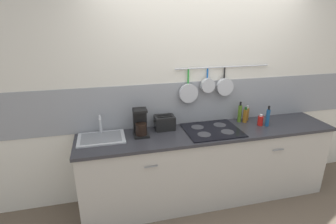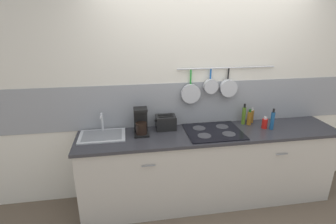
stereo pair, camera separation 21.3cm
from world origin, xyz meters
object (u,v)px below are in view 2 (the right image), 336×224
(bottle_hot_sauce, at_px, (244,115))
(coffee_maker, at_px, (141,123))
(bottle_olive_oil, at_px, (252,116))
(toaster, at_px, (166,123))
(bottle_vinegar, at_px, (249,118))
(bottle_dish_soap, at_px, (272,120))
(bottle_sesame_oil, at_px, (265,123))

(bottle_hot_sauce, bearing_deg, coffee_maker, -176.12)
(bottle_hot_sauce, relative_size, bottle_olive_oil, 1.37)
(toaster, relative_size, bottle_olive_oil, 1.29)
(bottle_olive_oil, bearing_deg, coffee_maker, -174.96)
(bottle_vinegar, bearing_deg, toaster, 178.31)
(coffee_maker, relative_size, bottle_olive_oil, 1.59)
(bottle_hot_sauce, xyz_separation_m, bottle_dish_soap, (0.26, -0.20, -0.00))
(bottle_hot_sauce, bearing_deg, bottle_dish_soap, -37.88)
(bottle_dish_soap, bearing_deg, coffee_maker, 175.57)
(toaster, distance_m, bottle_olive_oil, 1.08)
(bottle_dish_soap, bearing_deg, bottle_olive_oil, 119.70)
(bottle_vinegar, height_order, bottle_olive_oil, bottle_vinegar)
(toaster, xyz_separation_m, bottle_olive_oil, (1.08, 0.04, 0.00))
(bottle_dish_soap, bearing_deg, bottle_sesame_oil, 149.88)
(coffee_maker, relative_size, bottle_sesame_oil, 2.14)
(bottle_olive_oil, height_order, bottle_sesame_oil, bottle_olive_oil)
(coffee_maker, distance_m, bottle_hot_sauce, 1.25)
(toaster, xyz_separation_m, bottle_dish_soap, (1.21, -0.20, 0.03))
(bottle_sesame_oil, distance_m, bottle_dish_soap, 0.09)
(toaster, distance_m, bottle_dish_soap, 1.23)
(bottle_hot_sauce, bearing_deg, bottle_olive_oil, 16.30)
(coffee_maker, bearing_deg, bottle_sesame_oil, -3.09)
(coffee_maker, height_order, bottle_olive_oil, coffee_maker)
(coffee_maker, xyz_separation_m, bottle_sesame_oil, (1.44, -0.08, -0.06))
(bottle_hot_sauce, distance_m, bottle_olive_oil, 0.13)
(bottle_olive_oil, relative_size, bottle_sesame_oil, 1.34)
(bottle_hot_sauce, relative_size, bottle_sesame_oil, 1.84)
(bottle_sesame_oil, bearing_deg, bottle_olive_oil, 109.00)
(coffee_maker, distance_m, bottle_dish_soap, 1.51)
(bottle_dish_soap, bearing_deg, bottle_hot_sauce, 142.12)
(coffee_maker, height_order, bottle_sesame_oil, coffee_maker)
(bottle_hot_sauce, relative_size, bottle_dish_soap, 1.03)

